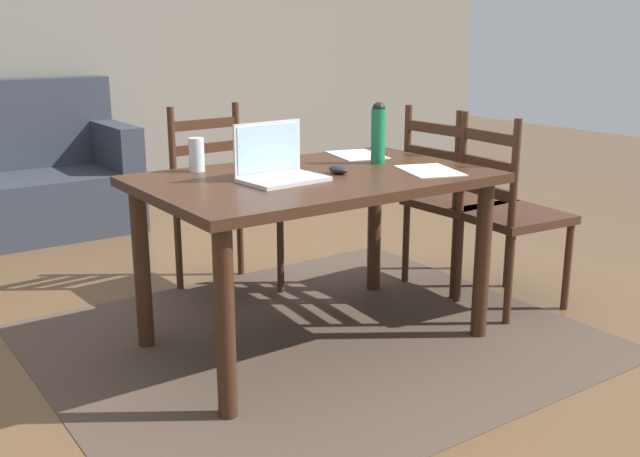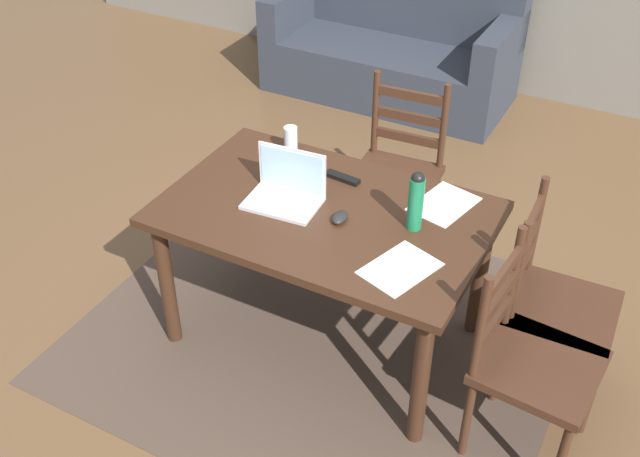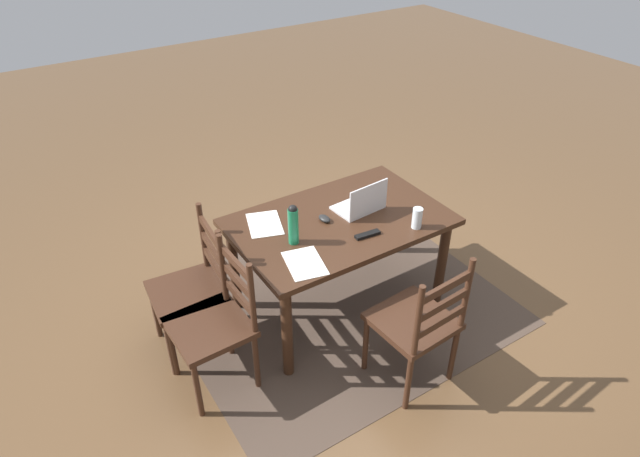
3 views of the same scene
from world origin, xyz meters
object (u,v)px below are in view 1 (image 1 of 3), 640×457
at_px(drinking_glass, 197,155).
at_px(computer_mouse, 338,170).
at_px(water_bottle, 378,132).
at_px(tv_remote, 274,164).
at_px(dining_table, 315,198).
at_px(chair_right_far, 454,201).
at_px(chair_far_head, 223,203).
at_px(chair_right_near, 507,215).
at_px(laptop, 277,165).

xyz_separation_m(drinking_glass, computer_mouse, (0.46, -0.38, -0.05)).
xyz_separation_m(water_bottle, tv_remote, (-0.43, 0.19, -0.13)).
distance_m(dining_table, chair_right_far, 1.03).
distance_m(drinking_glass, computer_mouse, 0.60).
xyz_separation_m(chair_far_head, chair_right_far, (1.00, -0.64, 0.00)).
distance_m(chair_right_near, tv_remote, 1.16).
xyz_separation_m(dining_table, computer_mouse, (0.09, -0.04, 0.12)).
distance_m(chair_far_head, drinking_glass, 0.69).
height_order(chair_far_head, computer_mouse, chair_far_head).
bearing_deg(laptop, drinking_glass, 117.22).
bearing_deg(chair_far_head, water_bottle, -62.83).
distance_m(chair_right_near, laptop, 1.24).
height_order(chair_far_head, tv_remote, chair_far_head).
distance_m(chair_right_near, computer_mouse, 0.96).
distance_m(dining_table, computer_mouse, 0.15).
height_order(dining_table, laptop, laptop).
bearing_deg(tv_remote, chair_right_far, -88.49).
height_order(chair_far_head, water_bottle, water_bottle).
bearing_deg(chair_far_head, chair_right_near, -45.03).
xyz_separation_m(chair_far_head, computer_mouse, (0.10, -0.86, 0.29)).
bearing_deg(chair_right_far, tv_remote, 175.95).
height_order(chair_far_head, chair_right_far, same).
distance_m(chair_far_head, chair_right_near, 1.41).
distance_m(chair_far_head, water_bottle, 0.95).
relative_size(chair_right_far, laptop, 2.82).
relative_size(chair_far_head, tv_remote, 5.59).
bearing_deg(drinking_glass, water_bottle, -20.48).
xyz_separation_m(chair_right_far, tv_remote, (-1.04, 0.07, 0.29)).
xyz_separation_m(chair_right_far, water_bottle, (-0.61, -0.12, 0.42)).
height_order(water_bottle, computer_mouse, water_bottle).
xyz_separation_m(chair_far_head, tv_remote, (-0.04, -0.57, 0.29)).
xyz_separation_m(chair_right_far, laptop, (-1.18, -0.18, 0.33)).
bearing_deg(drinking_glass, tv_remote, -15.75).
distance_m(chair_right_far, water_bottle, 0.75).
relative_size(dining_table, tv_remote, 8.33).
distance_m(chair_far_head, tv_remote, 0.64).
height_order(chair_far_head, drinking_glass, chair_far_head).
xyz_separation_m(chair_right_near, drinking_glass, (-1.36, 0.52, 0.35)).
bearing_deg(chair_far_head, laptop, -102.53).
xyz_separation_m(laptop, drinking_glass, (-0.18, 0.35, 0.01)).
bearing_deg(water_bottle, chair_right_near, -21.54).
height_order(laptop, water_bottle, water_bottle).
bearing_deg(dining_table, chair_right_far, 10.22).
bearing_deg(tv_remote, chair_right_near, -106.95).
xyz_separation_m(water_bottle, computer_mouse, (-0.29, -0.10, -0.12)).
bearing_deg(computer_mouse, laptop, 169.14).
relative_size(water_bottle, computer_mouse, 2.71).
height_order(dining_table, tv_remote, tv_remote).
relative_size(chair_right_far, drinking_glass, 6.69).
distance_m(dining_table, laptop, 0.24).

